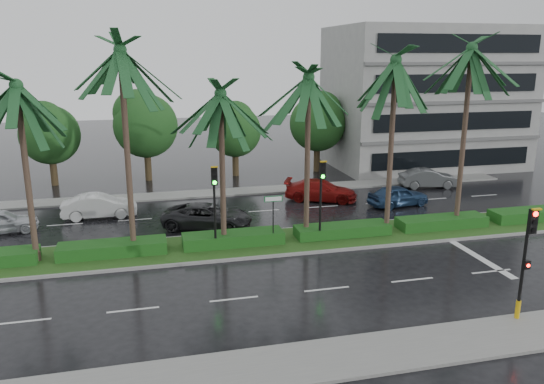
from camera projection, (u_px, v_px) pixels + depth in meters
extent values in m
plane|color=black|center=(294.00, 249.00, 27.25)|extent=(120.00, 120.00, 0.00)
cube|color=slate|center=(379.00, 353.00, 17.64)|extent=(40.00, 2.40, 0.12)
cube|color=slate|center=(249.00, 191.00, 38.52)|extent=(40.00, 2.00, 0.12)
cube|color=gray|center=(289.00, 241.00, 28.17)|extent=(36.00, 4.00, 0.14)
cube|color=#254918|center=(289.00, 240.00, 28.15)|extent=(35.60, 3.70, 0.02)
cube|color=#154A18|center=(113.00, 248.00, 26.01)|extent=(5.20, 1.40, 0.60)
cube|color=#154A18|center=(233.00, 239.00, 27.39)|extent=(5.20, 1.40, 0.60)
cube|color=#154A18|center=(342.00, 230.00, 28.76)|extent=(5.20, 1.40, 0.60)
cube|color=#154A18|center=(441.00, 222.00, 30.14)|extent=(5.20, 1.40, 0.60)
cube|color=#154A18|center=(532.00, 214.00, 31.51)|extent=(5.20, 1.40, 0.60)
cube|color=silver|center=(23.00, 322.00, 19.80)|extent=(2.00, 0.12, 0.01)
cube|color=silver|center=(65.00, 225.00, 31.08)|extent=(2.00, 0.12, 0.01)
cube|color=silver|center=(133.00, 310.00, 20.71)|extent=(2.00, 0.12, 0.01)
cube|color=silver|center=(135.00, 220.00, 32.00)|extent=(2.00, 0.12, 0.01)
cube|color=silver|center=(234.00, 299.00, 21.63)|extent=(2.00, 0.12, 0.01)
cube|color=silver|center=(201.00, 215.00, 32.91)|extent=(2.00, 0.12, 0.01)
cube|color=silver|center=(327.00, 289.00, 22.55)|extent=(2.00, 0.12, 0.01)
cube|color=silver|center=(264.00, 211.00, 33.83)|extent=(2.00, 0.12, 0.01)
cube|color=silver|center=(412.00, 280.00, 23.46)|extent=(2.00, 0.12, 0.01)
cube|color=silver|center=(323.00, 207.00, 34.75)|extent=(2.00, 0.12, 0.01)
cube|color=silver|center=(491.00, 271.00, 24.38)|extent=(2.00, 0.12, 0.01)
cube|color=silver|center=(380.00, 203.00, 35.66)|extent=(2.00, 0.12, 0.01)
cube|color=silver|center=(433.00, 199.00, 36.58)|extent=(2.00, 0.12, 0.01)
cube|color=silver|center=(484.00, 195.00, 37.49)|extent=(2.00, 0.12, 0.01)
cube|color=silver|center=(475.00, 255.00, 26.37)|extent=(0.40, 6.00, 0.01)
cylinder|color=#402F25|center=(27.00, 177.00, 24.25)|extent=(0.28, 0.28, 8.22)
cylinder|color=#402F25|center=(37.00, 256.00, 25.23)|extent=(0.40, 0.40, 0.44)
cylinder|color=#402F25|center=(127.00, 155.00, 25.18)|extent=(0.28, 0.28, 9.75)
cylinder|color=#402F25|center=(134.00, 248.00, 26.36)|extent=(0.40, 0.40, 0.44)
cylinder|color=#402F25|center=(222.00, 172.00, 26.28)|extent=(0.28, 0.28, 7.73)
cylinder|color=#402F25|center=(224.00, 242.00, 27.20)|extent=(0.40, 0.40, 0.44)
cylinder|color=#402F25|center=(307.00, 160.00, 27.51)|extent=(0.28, 0.28, 8.44)
cylinder|color=#402F25|center=(306.00, 233.00, 28.51)|extent=(0.40, 0.40, 0.44)
cylinder|color=#402F25|center=(391.00, 150.00, 28.06)|extent=(0.28, 0.28, 9.27)
cylinder|color=#402F25|center=(386.00, 229.00, 29.17)|extent=(0.40, 0.40, 0.44)
cylinder|color=#402F25|center=(463.00, 140.00, 29.29)|extent=(0.28, 0.28, 9.89)
cylinder|color=#402F25|center=(456.00, 221.00, 30.48)|extent=(0.40, 0.40, 0.44)
cylinder|color=black|center=(522.00, 276.00, 19.42)|extent=(0.12, 0.12, 3.40)
cube|color=black|center=(533.00, 221.00, 18.71)|extent=(0.30, 0.18, 0.90)
cube|color=gold|center=(537.00, 209.00, 18.48)|extent=(0.34, 0.12, 0.06)
cylinder|color=#FF0C05|center=(536.00, 214.00, 18.54)|extent=(0.18, 0.04, 0.18)
cylinder|color=black|center=(535.00, 222.00, 18.62)|extent=(0.18, 0.04, 0.18)
cylinder|color=black|center=(534.00, 230.00, 18.69)|extent=(0.18, 0.04, 0.18)
cylinder|color=gold|center=(518.00, 309.00, 19.76)|extent=(0.18, 0.18, 0.70)
cube|color=black|center=(527.00, 265.00, 19.14)|extent=(0.22, 0.16, 0.32)
cylinder|color=#FF0C05|center=(528.00, 266.00, 19.06)|extent=(0.12, 0.03, 0.12)
cylinder|color=black|center=(215.00, 218.00, 26.24)|extent=(0.12, 0.12, 3.40)
cube|color=black|center=(214.00, 176.00, 25.53)|extent=(0.30, 0.18, 0.90)
cube|color=gold|center=(214.00, 167.00, 25.30)|extent=(0.34, 0.12, 0.06)
cylinder|color=black|center=(214.00, 170.00, 25.36)|extent=(0.18, 0.04, 0.18)
cylinder|color=black|center=(214.00, 176.00, 25.44)|extent=(0.18, 0.04, 0.18)
cylinder|color=#0CE519|center=(215.00, 183.00, 25.51)|extent=(0.18, 0.04, 0.18)
cylinder|color=black|center=(320.00, 210.00, 27.50)|extent=(0.12, 0.12, 3.40)
cube|color=black|center=(322.00, 170.00, 26.79)|extent=(0.30, 0.18, 0.90)
cube|color=gold|center=(323.00, 161.00, 26.56)|extent=(0.34, 0.12, 0.06)
cylinder|color=black|center=(323.00, 165.00, 26.62)|extent=(0.18, 0.04, 0.18)
cylinder|color=black|center=(323.00, 171.00, 26.70)|extent=(0.18, 0.04, 0.18)
cylinder|color=#0CE519|center=(323.00, 177.00, 26.77)|extent=(0.18, 0.04, 0.18)
cylinder|color=black|center=(273.00, 220.00, 27.12)|extent=(0.06, 0.06, 2.60)
cube|color=#0C5926|center=(273.00, 199.00, 26.81)|extent=(0.95, 0.04, 0.30)
cube|color=white|center=(273.00, 199.00, 26.78)|extent=(0.85, 0.01, 0.22)
cylinder|color=#362B18|center=(54.00, 171.00, 40.22)|extent=(0.52, 0.52, 2.15)
sphere|color=#183F17|center=(50.00, 135.00, 39.52)|extent=(4.41, 4.41, 4.41)
sphere|color=#183F17|center=(49.00, 123.00, 39.59)|extent=(3.31, 3.31, 3.31)
cylinder|color=#362B18|center=(148.00, 165.00, 41.80)|extent=(0.52, 0.52, 2.40)
sphere|color=#183F17|center=(146.00, 126.00, 41.01)|extent=(4.93, 4.93, 4.93)
sphere|color=#183F17|center=(145.00, 113.00, 41.05)|extent=(3.70, 3.70, 3.70)
cylinder|color=#362B18|center=(236.00, 163.00, 43.44)|extent=(0.52, 0.52, 2.05)
sphere|color=#183F17|center=(235.00, 131.00, 42.77)|extent=(4.22, 4.22, 4.22)
sphere|color=#183F17|center=(234.00, 120.00, 42.85)|extent=(3.16, 3.16, 3.16)
cylinder|color=#362B18|center=(317.00, 158.00, 45.02)|extent=(0.52, 0.52, 2.27)
sphere|color=#183F17|center=(317.00, 123.00, 44.28)|extent=(4.67, 4.67, 4.67)
sphere|color=#183F17|center=(317.00, 112.00, 44.33)|extent=(3.51, 3.51, 3.51)
cylinder|color=#362B18|center=(392.00, 154.00, 46.62)|extent=(0.52, 0.52, 2.31)
sphere|color=#183F17|center=(394.00, 120.00, 45.86)|extent=(4.75, 4.75, 4.75)
sphere|color=#183F17|center=(393.00, 109.00, 45.91)|extent=(3.56, 3.56, 3.56)
cube|color=gray|center=(424.00, 98.00, 46.56)|extent=(16.00, 10.00, 12.00)
imported|color=silver|center=(0.00, 221.00, 29.47)|extent=(2.17, 4.16, 1.35)
imported|color=beige|center=(99.00, 206.00, 32.29)|extent=(1.58, 4.42, 1.45)
imported|color=black|center=(207.00, 216.00, 30.28)|extent=(3.99, 5.59, 1.41)
imported|color=maroon|center=(321.00, 190.00, 36.07)|extent=(3.84, 5.26, 1.41)
imported|color=navy|center=(398.00, 196.00, 34.77)|extent=(2.21, 4.26, 1.39)
imported|color=#4F5254|center=(428.00, 178.00, 39.60)|extent=(2.16, 4.46, 1.41)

